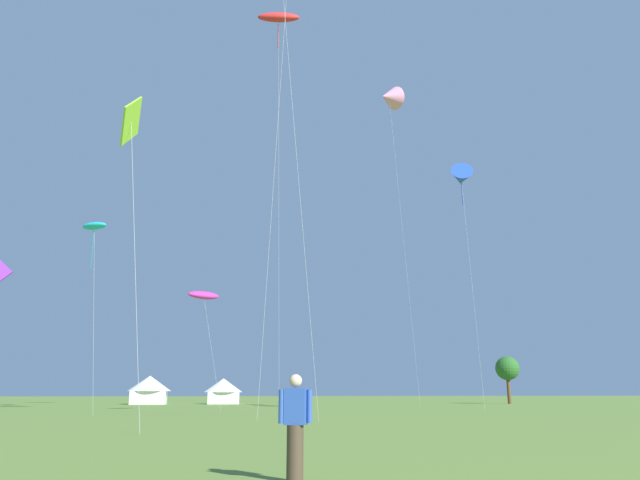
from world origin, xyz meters
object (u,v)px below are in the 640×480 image
Objects in this scene: kite_pink_delta at (389,97)px; kite_cyan_parafoil at (94,227)px; festival_tent_right at (149,388)px; festival_tent_center at (223,390)px; kite_lime_diamond at (131,123)px; kite_red_parafoil at (279,18)px; tree_distant_left at (507,369)px; person_spectator at (295,428)px; kite_magenta_parafoil at (204,295)px; kite_blue_delta at (461,177)px.

kite_pink_delta is 2.83× the size of kite_cyan_parafoil.
festival_tent_right is 8.57m from festival_tent_center.
kite_lime_diamond is 35.65m from kite_red_parafoil.
tree_distant_left reaches higher than festival_tent_right.
kite_cyan_parafoil reaches higher than festival_tent_right.
person_spectator is 70.35m from tree_distant_left.
kite_magenta_parafoil is 0.43× the size of kite_blue_delta.
kite_cyan_parafoil is at bearing -145.27° from kite_magenta_parafoil.
kite_cyan_parafoil is 35.60m from person_spectator.
kite_cyan_parafoil is 7.40× the size of person_spectator.
person_spectator is 66.46m from festival_tent_right.
kite_pink_delta reaches higher than person_spectator.
kite_blue_delta is 43.47m from festival_tent_right.
person_spectator is (1.80, -37.58, -7.84)m from kite_magenta_parafoil.
kite_cyan_parafoil is (-13.20, -7.12, -22.51)m from kite_red_parafoil.
kite_lime_diamond is 0.37× the size of kite_pink_delta.
person_spectator is at bearing -119.94° from tree_distant_left.
kite_cyan_parafoil is (-27.67, -20.02, -22.25)m from kite_pink_delta.
kite_red_parafoil is at bearing -83.60° from festival_tent_center.
kite_red_parafoil is 7.15× the size of festival_tent_right.
kite_cyan_parafoil is 35.35m from festival_tent_right.
kite_red_parafoil is at bearing 84.43° from person_spectator.
kite_lime_diamond is at bearing 109.80° from person_spectator.
kite_pink_delta reaches higher than kite_blue_delta.
kite_magenta_parafoil reaches higher than festival_tent_center.
kite_blue_delta is at bearing -44.65° from festival_tent_right.
kite_cyan_parafoil is at bearing 106.14° from person_spectator.
person_spectator is at bearing -83.34° from festival_tent_right.
festival_tent_right is at bearing 113.50° from kite_red_parafoil.
kite_magenta_parafoil is (-20.11, -14.78, -26.01)m from kite_pink_delta.
person_spectator is (-18.31, -52.36, -33.85)m from kite_pink_delta.
festival_tent_right is (-7.70, 66.00, 0.95)m from person_spectator.
kite_cyan_parafoil reaches higher than festival_tent_center.
kite_blue_delta is 31.32m from tree_distant_left.
kite_lime_diamond is 36.23m from kite_blue_delta.
kite_blue_delta is at bearing -123.03° from tree_distant_left.
kite_red_parafoil reaches higher than kite_magenta_parafoil.
kite_pink_delta is at bearing 59.13° from kite_lime_diamond.
festival_tent_right is at bearing 96.66° from person_spectator.
kite_cyan_parafoil is at bearing -168.69° from kite_blue_delta.
kite_magenta_parafoil is 29.41m from festival_tent_center.
kite_cyan_parafoil is (-7.56, -5.24, 3.76)m from kite_magenta_parafoil.
kite_magenta_parafoil is at bearing -178.18° from kite_blue_delta.
kite_cyan_parafoil is at bearing -144.11° from kite_pink_delta.
kite_blue_delta reaches higher than tree_distant_left.
kite_magenta_parafoil is at bearing 92.74° from person_spectator.
kite_red_parafoil is at bearing 175.94° from kite_blue_delta.
kite_pink_delta is (23.19, 38.80, 22.64)m from kite_lime_diamond.
kite_blue_delta is 38.57m from festival_tent_center.
kite_magenta_parafoil is 0.71× the size of kite_cyan_parafoil.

